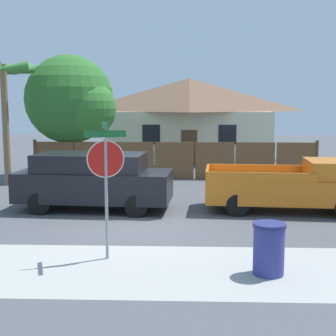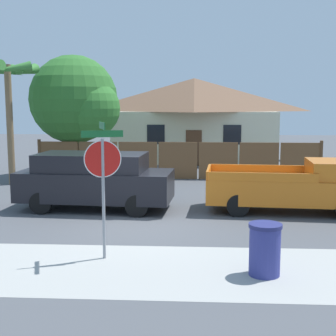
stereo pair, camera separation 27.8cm
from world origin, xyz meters
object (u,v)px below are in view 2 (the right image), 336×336
object	(u,v)px
oak_tree	(77,102)
palm_tree	(8,80)
stop_sign	(103,167)
trash_bin	(265,249)
red_suv	(95,179)
orange_pickup	(295,186)
house	(194,117)

from	to	relation	value
oak_tree	palm_tree	bearing A→B (deg)	-129.79
stop_sign	trash_bin	distance (m)	3.87
red_suv	trash_bin	size ratio (longest dim) A/B	4.77
oak_tree	orange_pickup	distance (m)	11.81
oak_tree	house	bearing A→B (deg)	52.82
palm_tree	orange_pickup	size ratio (longest dim) A/B	0.97
orange_pickup	house	bearing A→B (deg)	106.98
orange_pickup	stop_sign	world-z (taller)	stop_sign
palm_tree	orange_pickup	world-z (taller)	palm_tree
red_suv	trash_bin	xyz separation A→B (m)	(4.70, -5.76, -0.46)
oak_tree	stop_sign	distance (m)	12.80
orange_pickup	trash_bin	size ratio (longest dim) A/B	4.99
orange_pickup	trash_bin	distance (m)	6.03
palm_tree	red_suv	distance (m)	7.36
palm_tree	red_suv	xyz separation A→B (m)	(4.61, -4.57, -3.46)
house	trash_bin	size ratio (longest dim) A/B	9.60
orange_pickup	trash_bin	xyz separation A→B (m)	(-1.81, -5.75, -0.29)
palm_tree	trash_bin	size ratio (longest dim) A/B	4.85
red_suv	trash_bin	world-z (taller)	red_suv
house	palm_tree	size ratio (longest dim) A/B	1.98
stop_sign	house	bearing A→B (deg)	65.55
palm_tree	stop_sign	xyz separation A→B (m)	(5.86, -9.48, -2.38)
palm_tree	trash_bin	bearing A→B (deg)	-47.97
palm_tree	red_suv	bearing A→B (deg)	-44.73
oak_tree	trash_bin	xyz separation A→B (m)	(7.05, -13.05, -3.03)
oak_tree	stop_sign	bearing A→B (deg)	-73.55
oak_tree	palm_tree	xyz separation A→B (m)	(-2.26, -2.72, 0.89)
red_suv	house	bearing A→B (deg)	81.90
oak_tree	palm_tree	distance (m)	3.64
house	orange_pickup	distance (m)	15.13
red_suv	orange_pickup	bearing A→B (deg)	4.16
palm_tree	oak_tree	bearing A→B (deg)	50.21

